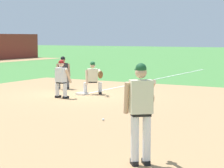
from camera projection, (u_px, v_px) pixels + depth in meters
name	position (u px, v px, depth m)	size (l,w,h in m)	color
ground_plane	(82.00, 95.00, 17.50)	(160.00, 160.00, 0.00)	#47843D
infield_dirt_patch	(100.00, 117.00, 12.71)	(18.00, 18.00, 0.01)	tan
foul_line_stripe	(160.00, 78.00, 24.30)	(15.72, 0.10, 0.00)	white
first_base_bag	(82.00, 94.00, 17.49)	(0.38, 0.38, 0.09)	white
baseball	(103.00, 120.00, 12.08)	(0.07, 0.07, 0.07)	white
pitcher	(141.00, 107.00, 7.85)	(0.85, 0.57, 1.86)	black
first_baseman	(93.00, 76.00, 17.54)	(0.79, 1.06, 1.34)	black
baserunner	(61.00, 77.00, 16.46)	(0.49, 0.62, 1.46)	black
umpire	(63.00, 71.00, 19.37)	(0.67, 0.68, 1.46)	black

